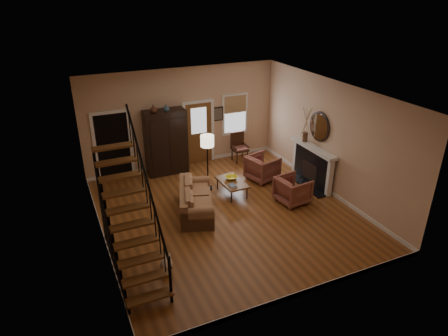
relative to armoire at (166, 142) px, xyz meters
name	(u,v)px	position (x,y,z in m)	size (l,w,h in m)	color
room	(188,142)	(0.29, -1.39, 0.46)	(7.00, 7.33, 3.30)	brown
staircase	(129,205)	(-2.08, -4.45, 0.55)	(0.94, 2.80, 3.20)	brown
fireplace	(313,162)	(3.83, -2.65, -0.31)	(0.33, 1.95, 2.30)	black
armoire	(166,142)	(0.00, 0.00, 0.00)	(1.30, 0.60, 2.10)	black
vase_a	(153,109)	(-0.35, -0.10, 1.17)	(0.24, 0.24, 0.25)	#4C2619
vase_b	(166,108)	(0.05, -0.10, 1.16)	(0.20, 0.20, 0.21)	#334C60
sofa	(196,200)	(-0.04, -2.78, -0.68)	(0.85, 1.96, 0.73)	#946743
coffee_table	(232,188)	(1.29, -2.24, -0.84)	(0.63, 1.07, 0.41)	brown
bowl	(231,178)	(1.34, -2.09, -0.59)	(0.37, 0.37, 0.09)	yellow
books	(233,186)	(1.17, -2.54, -0.61)	(0.20, 0.27, 0.05)	beige
armchair_left	(293,190)	(2.64, -3.37, -0.67)	(0.81, 0.84, 0.76)	maroon
armchair_right	(262,168)	(2.57, -1.76, -0.65)	(0.85, 0.87, 0.79)	maroon
floor_lamp	(208,163)	(0.77, -1.65, -0.19)	(0.39, 0.39, 1.71)	black
side_chair	(240,148)	(2.55, -0.20, -0.54)	(0.54, 0.54, 1.02)	#381F11
dog	(166,265)	(-1.49, -4.83, -0.88)	(0.27, 0.46, 0.33)	#D0B28E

